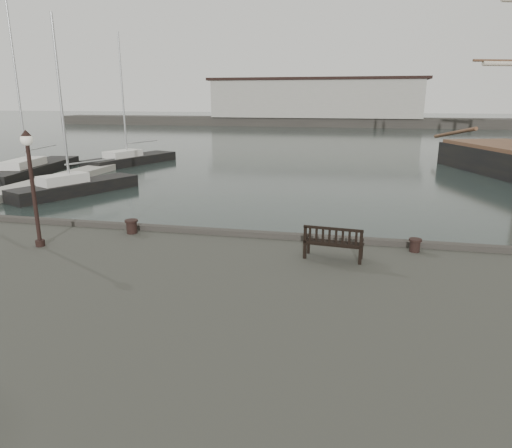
{
  "coord_description": "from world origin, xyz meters",
  "views": [
    {
      "loc": [
        1.61,
        -14.55,
        6.06
      ],
      "look_at": [
        -1.44,
        -0.5,
        2.1
      ],
      "focal_mm": 32.0,
      "sensor_mm": 36.0,
      "label": 1
    }
  ],
  "objects": [
    {
      "name": "yacht_d",
      "position": [
        -19.32,
        25.56,
        0.23
      ],
      "size": [
        5.6,
        10.21,
        12.38
      ],
      "rotation": [
        0.0,
        0.0,
        -0.32
      ],
      "color": "black",
      "rests_on": "ground"
    },
    {
      "name": "bollard_left",
      "position": [
        -5.81,
        -0.66,
        1.8
      ],
      "size": [
        0.46,
        0.46,
        0.47
      ],
      "primitive_type": "cylinder",
      "rotation": [
        0.0,
        0.0,
        0.02
      ],
      "color": "black",
      "rests_on": "quay"
    },
    {
      "name": "lamp_post",
      "position": [
        -7.97,
        -2.6,
        3.88
      ],
      "size": [
        0.36,
        0.36,
        3.62
      ],
      "rotation": [
        0.0,
        0.0,
        -0.12
      ],
      "color": "black",
      "rests_on": "quay"
    },
    {
      "name": "bollard_right",
      "position": [
        3.54,
        -0.66,
        1.76
      ],
      "size": [
        0.39,
        0.39,
        0.41
      ],
      "primitive_type": "cylinder",
      "rotation": [
        0.0,
        0.0,
        0.02
      ],
      "color": "black",
      "rests_on": "quay"
    },
    {
      "name": "yacht_b",
      "position": [
        -24.49,
        18.25,
        0.25
      ],
      "size": [
        4.61,
        12.41,
        15.74
      ],
      "rotation": [
        0.0,
        0.0,
        0.17
      ],
      "color": "black",
      "rests_on": "ground"
    },
    {
      "name": "bench",
      "position": [
        1.14,
        -1.84,
        1.87
      ],
      "size": [
        1.74,
        0.75,
        0.97
      ],
      "rotation": [
        0.0,
        0.0,
        -0.11
      ],
      "color": "black",
      "rests_on": "quay"
    },
    {
      "name": "ground",
      "position": [
        0.0,
        0.0,
        0.0
      ],
      "size": [
        400.0,
        400.0,
        0.0
      ],
      "primitive_type": "plane",
      "color": "black",
      "rests_on": "ground"
    },
    {
      "name": "breakwater",
      "position": [
        -4.56,
        92.0,
        4.3
      ],
      "size": [
        140.0,
        9.5,
        12.2
      ],
      "color": "#383530",
      "rests_on": "ground"
    },
    {
      "name": "pontoon",
      "position": [
        -20.0,
        10.0,
        0.25
      ],
      "size": [
        2.0,
        24.0,
        0.5
      ],
      "primitive_type": "cube",
      "color": "#9D9992",
      "rests_on": "ground"
    },
    {
      "name": "yacht_c",
      "position": [
        -16.21,
        11.78,
        0.25
      ],
      "size": [
        5.38,
        8.59,
        11.61
      ],
      "rotation": [
        0.0,
        0.0,
        -0.43
      ],
      "color": "black",
      "rests_on": "ground"
    }
  ]
}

